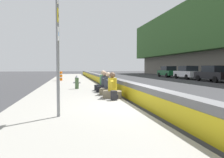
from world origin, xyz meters
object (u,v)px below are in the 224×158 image
at_px(seated_person_far, 103,84).
at_px(parked_car_fourth, 214,74).
at_px(seated_person_middle, 108,88).
at_px(backpack, 114,96).
at_px(parked_car_midline, 188,72).
at_px(seated_person_foreground, 112,90).
at_px(fire_hydrant, 77,82).
at_px(seated_person_rear, 105,85).
at_px(parked_car_far, 168,72).
at_px(construction_barrel, 60,76).
at_px(route_sign_post, 58,42).

relative_size(seated_person_far, parked_car_fourth, 0.26).
relative_size(seated_person_middle, seated_person_far, 0.95).
distance_m(backpack, parked_car_midline, 21.88).
relative_size(backpack, parked_car_midline, 0.09).
height_order(seated_person_foreground, seated_person_far, seated_person_far).
relative_size(seated_person_foreground, parked_car_midline, 0.26).
bearing_deg(parked_car_midline, fire_hydrant, 129.93).
relative_size(seated_person_far, parked_car_midline, 0.26).
bearing_deg(seated_person_rear, parked_car_far, -32.84).
height_order(seated_person_middle, construction_barrel, seated_person_middle).
bearing_deg(seated_person_far, backpack, 178.02).
height_order(seated_person_far, backpack, seated_person_far).
distance_m(construction_barrel, parked_car_far, 18.23).
distance_m(backpack, parked_car_fourth, 17.82).
height_order(seated_person_middle, seated_person_rear, seated_person_rear).
relative_size(seated_person_middle, seated_person_rear, 0.98).
distance_m(parked_car_fourth, parked_car_far, 11.45).
relative_size(seated_person_foreground, seated_person_rear, 1.01).
relative_size(construction_barrel, parked_car_fourth, 0.21).
bearing_deg(backpack, parked_car_far, -29.21).
height_order(route_sign_post, fire_hydrant, route_sign_post).
height_order(construction_barrel, parked_car_midline, parked_car_midline).
distance_m(route_sign_post, backpack, 4.04).
bearing_deg(parked_car_far, construction_barrel, 118.37).
xyz_separation_m(seated_person_middle, construction_barrel, (12.86, 2.95, 0.12)).
bearing_deg(parked_car_far, seated_person_far, 146.04).
distance_m(construction_barrel, parked_car_fourth, 16.19).
height_order(route_sign_post, seated_person_far, route_sign_post).
height_order(route_sign_post, seated_person_foreground, route_sign_post).
height_order(fire_hydrant, seated_person_rear, seated_person_rear).
distance_m(fire_hydrant, parked_car_midline, 18.89).
bearing_deg(seated_person_middle, fire_hydrant, 23.64).
distance_m(seated_person_middle, seated_person_far, 2.19).
bearing_deg(seated_person_foreground, route_sign_post, 148.42).
bearing_deg(route_sign_post, parked_car_fourth, -45.52).
height_order(route_sign_post, construction_barrel, route_sign_post).
bearing_deg(seated_person_middle, seated_person_foreground, 179.40).
height_order(seated_person_far, parked_car_far, parked_car_far).
height_order(seated_person_foreground, parked_car_midline, parked_car_midline).
bearing_deg(parked_car_fourth, parked_car_midline, -0.17).
bearing_deg(seated_person_rear, construction_barrel, 14.43).
relative_size(seated_person_far, parked_car_far, 0.27).
xyz_separation_m(seated_person_rear, parked_car_far, (20.24, -13.06, 0.36)).
height_order(seated_person_foreground, construction_barrel, seated_person_foreground).
bearing_deg(parked_car_midline, construction_barrel, 99.41).
relative_size(seated_person_foreground, construction_barrel, 1.23).
bearing_deg(seated_person_rear, parked_car_fourth, -55.87).
xyz_separation_m(construction_barrel, parked_car_fourth, (-2.79, -15.95, 0.24)).
bearing_deg(route_sign_post, parked_car_far, -30.13).
height_order(seated_person_rear, construction_barrel, seated_person_rear).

